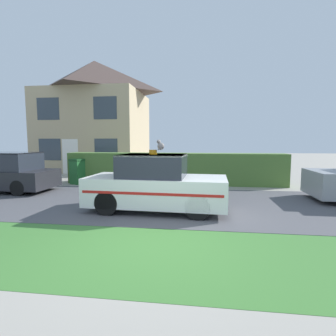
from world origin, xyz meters
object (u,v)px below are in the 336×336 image
Objects in this scene: cat at (160,145)px; wheelie_bin at (78,171)px; neighbour_car_far at (6,173)px; police_car at (156,185)px; house_left at (96,115)px.

wheelie_bin is (-4.52, 4.13, -1.27)m from cat.
police_car is at bearing 162.97° from neighbour_car_far.
house_left is at bearing -16.12° from cat.
neighbour_car_far is 8.89m from house_left.
house_left is 6.35× the size of wheelie_bin.
house_left is (0.29, 8.33, 3.07)m from neighbour_car_far.
cat reaches higher than wheelie_bin.
house_left is at bearing 122.82° from police_car.
wheelie_bin is at bearing -75.02° from house_left.
neighbour_car_far is at bearing 25.53° from cat.
wheelie_bin is at bearing 139.07° from police_car.
police_car is 0.53× the size of house_left.
house_left is (-6.07, 10.42, 3.03)m from police_car.
house_left reaches higher than cat.
cat is at bearing 163.67° from neighbour_car_far.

